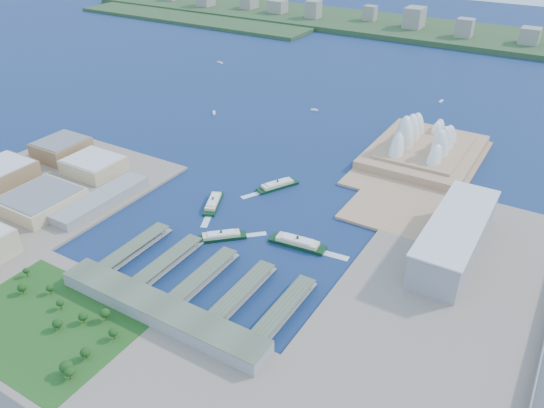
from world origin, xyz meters
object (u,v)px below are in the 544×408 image
Objects in this scene: ferry_a at (213,201)px; opera_house at (427,135)px; ferry_b at (278,184)px; toaster_building at (455,237)px; ferry_c at (221,235)px; ferry_d at (297,241)px.

opera_house is at bearing 32.10° from ferry_a.
opera_house reaches higher than ferry_b.
toaster_building reaches higher than ferry_c.
ferry_d is (-45.15, -264.50, -26.54)m from opera_house.
ferry_c is at bearing -155.60° from toaster_building.
ferry_d is at bearing -99.69° from opera_house.
ferry_a is 1.01× the size of ferry_c.
ferry_b is (-213.09, 28.00, -15.55)m from toaster_building.
ferry_c is (-207.02, -93.91, -15.75)m from toaster_building.
ferry_b is 1.04× the size of ferry_c.
ferry_c is at bearing -70.46° from ferry_a.
opera_house reaches higher than toaster_building.
toaster_building is 2.96× the size of ferry_b.
ferry_a is 83.10m from ferry_b.
ferry_b is at bearing 34.37° from ferry_d.
ferry_c is at bearing -59.59° from ferry_b.
toaster_building is (90.00, -200.00, -11.50)m from opera_house.
ferry_a is at bearing -123.92° from opera_house.
ferry_c is 0.87× the size of ferry_d.
toaster_building is 2.69× the size of ferry_d.
opera_house reaches higher than ferry_a.
toaster_building is 215.49m from ferry_b.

